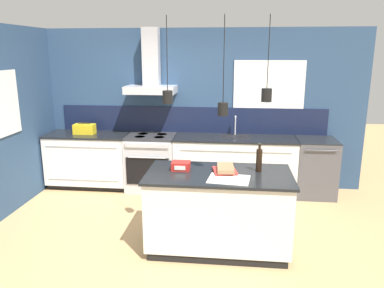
{
  "coord_description": "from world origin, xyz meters",
  "views": [
    {
      "loc": [
        0.68,
        -4.12,
        2.24
      ],
      "look_at": [
        0.16,
        0.63,
        1.05
      ],
      "focal_mm": 35.0,
      "sensor_mm": 36.0,
      "label": 1
    }
  ],
  "objects_px": {
    "bottle_on_island": "(259,160)",
    "dishwasher": "(315,167)",
    "red_supply_box": "(181,166)",
    "yellow_toolbox": "(84,129)",
    "oven_range": "(152,162)",
    "book_stack": "(225,169)"
  },
  "relations": [
    {
      "from": "red_supply_box",
      "to": "yellow_toolbox",
      "type": "relative_size",
      "value": 0.61
    },
    {
      "from": "bottle_on_island",
      "to": "red_supply_box",
      "type": "height_order",
      "value": "bottle_on_island"
    },
    {
      "from": "book_stack",
      "to": "yellow_toolbox",
      "type": "bearing_deg",
      "value": 142.92
    },
    {
      "from": "oven_range",
      "to": "yellow_toolbox",
      "type": "bearing_deg",
      "value": 179.78
    },
    {
      "from": "book_stack",
      "to": "red_supply_box",
      "type": "relative_size",
      "value": 1.63
    },
    {
      "from": "yellow_toolbox",
      "to": "bottle_on_island",
      "type": "bearing_deg",
      "value": -32.0
    },
    {
      "from": "book_stack",
      "to": "yellow_toolbox",
      "type": "xyz_separation_m",
      "value": [
        -2.36,
        1.78,
        0.05
      ]
    },
    {
      "from": "oven_range",
      "to": "dishwasher",
      "type": "height_order",
      "value": "same"
    },
    {
      "from": "red_supply_box",
      "to": "bottle_on_island",
      "type": "bearing_deg",
      "value": 2.09
    },
    {
      "from": "oven_range",
      "to": "yellow_toolbox",
      "type": "xyz_separation_m",
      "value": [
        -1.11,
        0.0,
        0.54
      ]
    },
    {
      "from": "book_stack",
      "to": "red_supply_box",
      "type": "height_order",
      "value": "red_supply_box"
    },
    {
      "from": "bottle_on_island",
      "to": "book_stack",
      "type": "height_order",
      "value": "bottle_on_island"
    },
    {
      "from": "oven_range",
      "to": "red_supply_box",
      "type": "height_order",
      "value": "red_supply_box"
    },
    {
      "from": "oven_range",
      "to": "bottle_on_island",
      "type": "bearing_deg",
      "value": -46.46
    },
    {
      "from": "oven_range",
      "to": "dishwasher",
      "type": "xyz_separation_m",
      "value": [
        2.62,
        0.0,
        0.0
      ]
    },
    {
      "from": "red_supply_box",
      "to": "yellow_toolbox",
      "type": "bearing_deg",
      "value": 136.71
    },
    {
      "from": "oven_range",
      "to": "dishwasher",
      "type": "relative_size",
      "value": 1.0
    },
    {
      "from": "bottle_on_island",
      "to": "book_stack",
      "type": "relative_size",
      "value": 0.97
    },
    {
      "from": "bottle_on_island",
      "to": "red_supply_box",
      "type": "distance_m",
      "value": 0.89
    },
    {
      "from": "book_stack",
      "to": "yellow_toolbox",
      "type": "height_order",
      "value": "yellow_toolbox"
    },
    {
      "from": "bottle_on_island",
      "to": "dishwasher",
      "type": "bearing_deg",
      "value": 59.58
    },
    {
      "from": "oven_range",
      "to": "book_stack",
      "type": "bearing_deg",
      "value": -55.05
    }
  ]
}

